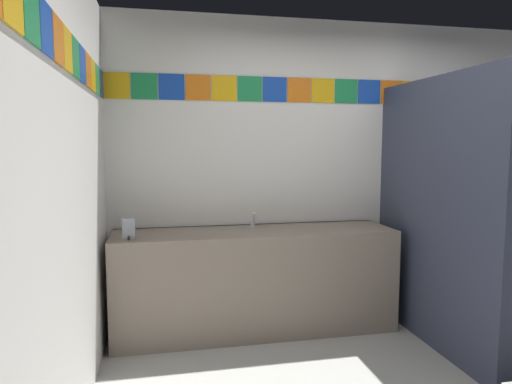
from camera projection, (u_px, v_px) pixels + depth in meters
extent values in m
cube|color=white|center=(331.00, 170.00, 4.15)|extent=(3.91, 0.08, 2.60)
cube|color=yellow|center=(116.00, 86.00, 3.66)|extent=(0.21, 0.01, 0.21)
cube|color=#1E8C4C|center=(144.00, 86.00, 3.71)|extent=(0.21, 0.01, 0.21)
cube|color=#1947B7|center=(172.00, 87.00, 3.75)|extent=(0.21, 0.01, 0.21)
cube|color=orange|center=(198.00, 88.00, 3.79)|extent=(0.21, 0.01, 0.21)
cube|color=yellow|center=(224.00, 88.00, 3.84)|extent=(0.21, 0.01, 0.21)
cube|color=#1E8C4C|center=(250.00, 89.00, 3.88)|extent=(0.21, 0.01, 0.21)
cube|color=#1947B7|center=(275.00, 89.00, 3.92)|extent=(0.21, 0.01, 0.21)
cube|color=orange|center=(299.00, 90.00, 3.97)|extent=(0.21, 0.01, 0.21)
cube|color=yellow|center=(323.00, 91.00, 4.01)|extent=(0.21, 0.01, 0.21)
cube|color=#1E8C4C|center=(346.00, 91.00, 4.06)|extent=(0.21, 0.01, 0.21)
cube|color=#1947B7|center=(369.00, 92.00, 4.10)|extent=(0.21, 0.01, 0.21)
cube|color=orange|center=(391.00, 92.00, 4.14)|extent=(0.21, 0.01, 0.21)
cube|color=yellow|center=(413.00, 93.00, 4.19)|extent=(0.21, 0.01, 0.21)
cube|color=#1E8C4C|center=(435.00, 93.00, 4.23)|extent=(0.21, 0.01, 0.21)
cube|color=#1947B7|center=(456.00, 94.00, 4.27)|extent=(0.21, 0.01, 0.21)
cube|color=orange|center=(476.00, 94.00, 4.32)|extent=(0.21, 0.01, 0.21)
cube|color=yellow|center=(496.00, 95.00, 4.36)|extent=(0.21, 0.01, 0.21)
cube|color=white|center=(54.00, 195.00, 2.12)|extent=(0.08, 3.27, 2.60)
cube|color=#1E8C4C|center=(31.00, 13.00, 1.63)|extent=(0.01, 0.21, 0.21)
cube|color=#1947B7|center=(46.00, 28.00, 1.84)|extent=(0.01, 0.21, 0.21)
cube|color=orange|center=(58.00, 40.00, 2.05)|extent=(0.01, 0.21, 0.21)
cube|color=yellow|center=(68.00, 50.00, 2.27)|extent=(0.01, 0.21, 0.21)
cube|color=#1E8C4C|center=(76.00, 58.00, 2.48)|extent=(0.01, 0.21, 0.21)
cube|color=#1947B7|center=(82.00, 65.00, 2.69)|extent=(0.01, 0.21, 0.21)
cube|color=orange|center=(88.00, 70.00, 2.90)|extent=(0.01, 0.21, 0.21)
cube|color=yellow|center=(93.00, 75.00, 3.12)|extent=(0.01, 0.21, 0.21)
cube|color=#1E8C4C|center=(97.00, 80.00, 3.33)|extent=(0.01, 0.21, 0.21)
cube|color=#1947B7|center=(101.00, 84.00, 3.54)|extent=(0.01, 0.21, 0.21)
cube|color=gray|center=(255.00, 280.00, 3.77)|extent=(2.27, 0.58, 0.84)
cube|color=gray|center=(249.00, 229.00, 4.00)|extent=(2.27, 0.03, 0.08)
cylinder|color=silver|center=(256.00, 238.00, 3.70)|extent=(0.34, 0.34, 0.10)
cylinder|color=silver|center=(253.00, 225.00, 3.83)|extent=(0.04, 0.04, 0.05)
cylinder|color=silver|center=(254.00, 218.00, 3.77)|extent=(0.02, 0.06, 0.09)
cube|color=gray|center=(129.00, 229.00, 3.36)|extent=(0.09, 0.07, 0.16)
cylinder|color=black|center=(129.00, 238.00, 3.32)|extent=(0.02, 0.02, 0.03)
cube|color=#33384C|center=(431.00, 213.00, 3.47)|extent=(0.04, 1.58, 2.03)
cylinder|color=silver|center=(509.00, 215.00, 2.72)|extent=(0.02, 0.02, 0.10)
cylinder|color=white|center=(469.00, 296.00, 4.05)|extent=(0.38, 0.38, 0.40)
torus|color=white|center=(470.00, 272.00, 4.02)|extent=(0.39, 0.39, 0.05)
cube|color=white|center=(456.00, 249.00, 4.21)|extent=(0.34, 0.17, 0.34)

